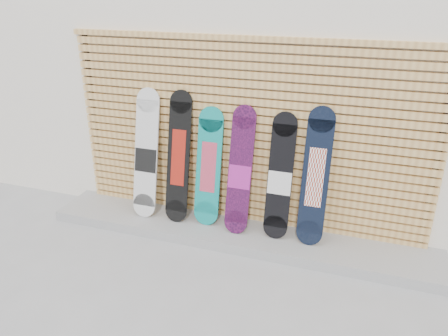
{
  "coord_description": "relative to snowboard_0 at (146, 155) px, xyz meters",
  "views": [
    {
      "loc": [
        1.14,
        -3.58,
        2.81
      ],
      "look_at": [
        -0.33,
        0.75,
        0.85
      ],
      "focal_mm": 35.0,
      "sensor_mm": 36.0,
      "label": 1
    }
  ],
  "objects": [
    {
      "name": "ground",
      "position": [
        1.33,
        -0.76,
        -0.88
      ],
      "size": [
        80.0,
        80.0,
        0.0
      ],
      "primitive_type": "plane",
      "color": "#969699",
      "rests_on": "ground"
    },
    {
      "name": "building",
      "position": [
        1.83,
        2.74,
        0.92
      ],
      "size": [
        12.0,
        5.0,
        3.6
      ],
      "primitive_type": "cube",
      "color": "silver",
      "rests_on": "ground"
    },
    {
      "name": "concrete_step",
      "position": [
        1.18,
        -0.08,
        -0.82
      ],
      "size": [
        4.6,
        0.7,
        0.12
      ],
      "primitive_type": "cube",
      "color": "gray",
      "rests_on": "ground"
    },
    {
      "name": "slat_wall",
      "position": [
        1.18,
        0.21,
        0.32
      ],
      "size": [
        4.26,
        0.08,
        2.29
      ],
      "color": "tan",
      "rests_on": "ground"
    },
    {
      "name": "snowboard_0",
      "position": [
        0.0,
        0.0,
        0.0
      ],
      "size": [
        0.3,
        0.37,
        1.55
      ],
      "color": "silver",
      "rests_on": "concrete_step"
    },
    {
      "name": "snowboard_1",
      "position": [
        0.42,
        0.01,
        0.01
      ],
      "size": [
        0.28,
        0.36,
        1.56
      ],
      "color": "black",
      "rests_on": "concrete_step"
    },
    {
      "name": "snowboard_2",
      "position": [
        0.79,
        0.04,
        -0.07
      ],
      "size": [
        0.3,
        0.3,
        1.39
      ],
      "color": "#0D8480",
      "rests_on": "concrete_step"
    },
    {
      "name": "snowboard_3",
      "position": [
        1.19,
        -0.0,
        -0.05
      ],
      "size": [
        0.27,
        0.38,
        1.45
      ],
      "color": "black",
      "rests_on": "concrete_step"
    },
    {
      "name": "snowboard_4",
      "position": [
        1.64,
        0.02,
        -0.07
      ],
      "size": [
        0.28,
        0.33,
        1.41
      ],
      "color": "black",
      "rests_on": "concrete_step"
    },
    {
      "name": "snowboard_5",
      "position": [
        2.03,
        0.02,
        -0.01
      ],
      "size": [
        0.29,
        0.34,
        1.51
      ],
      "color": "black",
      "rests_on": "concrete_step"
    }
  ]
}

